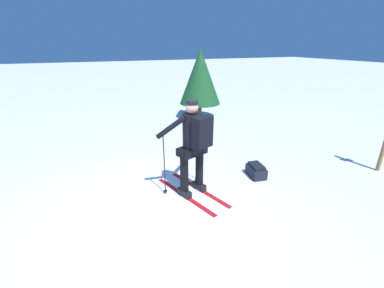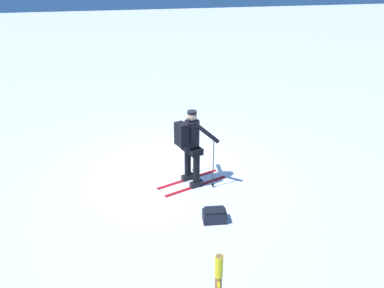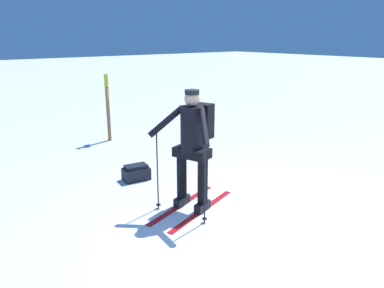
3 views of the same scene
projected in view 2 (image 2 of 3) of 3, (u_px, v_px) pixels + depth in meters
ground_plane at (169, 170)px, 9.25m from camera, size 80.00×80.00×0.00m
skier at (191, 143)px, 8.23m from camera, size 1.69×1.08×1.77m
dropped_backpack at (215, 215)px, 7.32m from camera, size 0.50×0.36×0.28m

